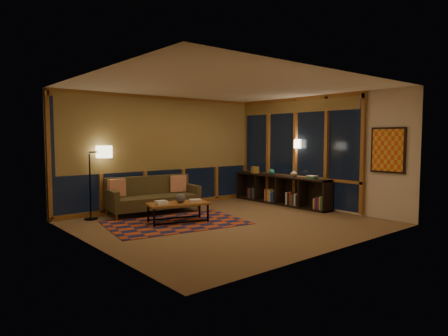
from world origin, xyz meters
TOP-DOWN VIEW (x-y plane):
  - floor at (0.00, 0.00)m, footprint 5.50×5.00m
  - ceiling at (0.00, 0.00)m, footprint 5.50×5.00m
  - walls at (0.00, 0.00)m, footprint 5.51×5.01m
  - window_wall_back at (0.00, 2.43)m, footprint 5.30×0.16m
  - window_wall_right at (2.68, 0.60)m, footprint 0.16×3.70m
  - wall_art at (2.71, -1.85)m, footprint 0.06×0.74m
  - wall_sconce at (2.62, 0.45)m, footprint 0.12×0.18m
  - sofa at (-0.65, 1.84)m, footprint 2.08×1.06m
  - pillow_left at (-1.41, 2.11)m, footprint 0.38×0.14m
  - pillow_right at (0.06, 1.94)m, footprint 0.40×0.24m
  - area_rug at (-0.81, 0.70)m, footprint 2.92×2.19m
  - coffee_table at (-0.75, 0.70)m, footprint 1.31×0.84m
  - book_stack_a at (-1.10, 0.76)m, footprint 0.25×0.21m
  - book_stack_b at (-0.39, 0.59)m, footprint 0.31×0.28m
  - ceramic_pot at (-0.71, 0.66)m, footprint 0.26×0.26m
  - floor_lamp at (-1.99, 2.11)m, footprint 0.57×0.43m
  - bookshelf at (2.49, 0.88)m, footprint 0.40×2.95m
  - basket at (2.47, 1.80)m, footprint 0.30×0.30m
  - teal_bowl at (2.49, 1.20)m, footprint 0.18×0.18m
  - vase at (2.49, 0.45)m, footprint 0.21×0.21m
  - shelf_book_stack at (2.49, -0.11)m, footprint 0.24×0.29m

SIDE VIEW (x-z plane):
  - floor at x=0.00m, z-range -0.01..0.01m
  - area_rug at x=-0.81m, z-range 0.00..0.01m
  - coffee_table at x=-0.75m, z-range 0.00..0.40m
  - bookshelf at x=2.49m, z-range 0.00..0.74m
  - sofa at x=-0.65m, z-range 0.00..0.82m
  - book_stack_b at x=-0.39m, z-range 0.40..0.45m
  - book_stack_a at x=-1.10m, z-range 0.40..0.47m
  - ceramic_pot at x=-0.71m, z-range 0.40..0.60m
  - pillow_left at x=-1.41m, z-range 0.41..0.79m
  - pillow_right at x=0.06m, z-range 0.41..0.79m
  - floor_lamp at x=-1.99m, z-range 0.00..1.54m
  - shelf_book_stack at x=2.49m, z-range 0.74..0.81m
  - teal_bowl at x=2.49m, z-range 0.74..0.89m
  - vase at x=2.49m, z-range 0.74..0.92m
  - basket at x=2.47m, z-range 0.74..0.92m
  - walls at x=0.00m, z-range 0.00..2.70m
  - window_wall_back at x=0.00m, z-range 0.05..2.65m
  - window_wall_right at x=2.68m, z-range 0.05..2.65m
  - wall_art at x=2.71m, z-range 0.98..1.92m
  - wall_sconce at x=2.62m, z-range 1.44..1.66m
  - ceiling at x=0.00m, z-range 2.70..2.71m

